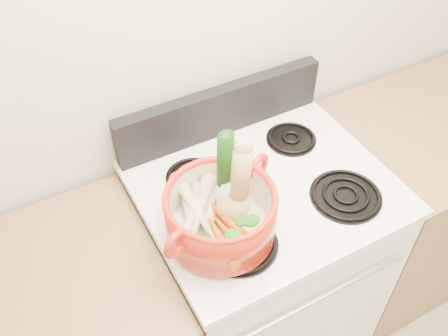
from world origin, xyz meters
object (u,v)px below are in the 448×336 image
squash (234,184)px  leek (225,175)px  stove_body (258,271)px  dutch_oven (221,215)px

squash → leek: leek is taller
stove_body → squash: size_ratio=3.59×
stove_body → dutch_oven: 0.63m
stove_body → dutch_oven: (-0.22, -0.10, 0.58)m
stove_body → leek: 0.73m
dutch_oven → leek: (0.03, 0.03, 0.11)m
stove_body → dutch_oven: size_ratio=2.98×
dutch_oven → leek: size_ratio=0.97×
stove_body → squash: (-0.17, -0.09, 0.67)m
dutch_oven → leek: leek is taller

